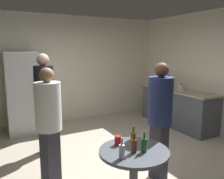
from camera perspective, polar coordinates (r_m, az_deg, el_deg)
ground_plane at (r=4.09m, az=0.53°, el=-17.97°), size 5.20×5.20×0.10m
wall_back at (r=6.07m, az=-11.55°, el=4.89°), size 5.32×0.06×2.70m
wall_side_right at (r=5.42m, az=25.75°, el=3.52°), size 0.06×5.20×2.70m
refrigerator at (r=5.49m, az=-21.11°, el=-0.85°), size 0.70×0.68×1.80m
kitchen_counter at (r=5.92m, az=15.72°, el=-4.24°), size 0.64×2.06×0.90m
kettle at (r=5.67m, az=16.70°, el=0.47°), size 0.24×0.17×0.18m
wine_bottle_on_counter at (r=6.17m, az=13.63°, el=1.78°), size 0.08×0.08×0.31m
foreground_table at (r=2.77m, az=5.39°, el=-16.60°), size 0.80×0.80×0.73m
beer_bottle_amber at (r=2.83m, az=5.23°, el=-11.78°), size 0.06×0.06×0.23m
beer_bottle_brown at (r=2.63m, az=5.39°, el=-13.56°), size 0.06×0.06×0.23m
beer_bottle_green at (r=2.66m, az=7.89°, el=-13.31°), size 0.06×0.06×0.23m
beer_bottle_clear at (r=2.49m, az=2.43°, el=-14.88°), size 0.06×0.06×0.23m
plastic_cup_red at (r=2.83m, az=1.46°, el=-12.41°), size 0.08×0.08×0.11m
person_in_navy_shirt at (r=3.31m, az=11.74°, el=-5.65°), size 0.37×0.37×1.69m
person_in_white_shirt at (r=3.19m, az=-15.30°, el=-7.02°), size 0.45×0.45×1.63m
person_in_black_shirt at (r=4.27m, az=-16.26°, el=-1.41°), size 0.41×0.41×1.79m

